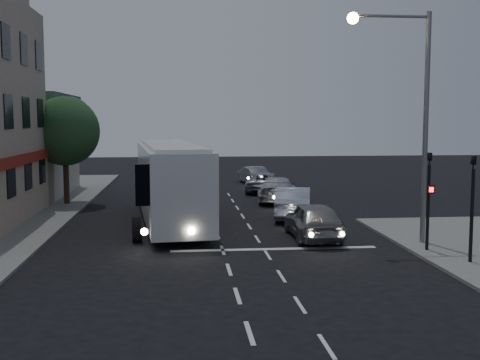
{
  "coord_description": "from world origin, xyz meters",
  "views": [
    {
      "loc": [
        -1.57,
        -20.57,
        5.0
      ],
      "look_at": [
        1.16,
        6.91,
        2.2
      ],
      "focal_mm": 45.0,
      "sensor_mm": 36.0,
      "label": 1
    }
  ],
  "objects": [
    {
      "name": "ground",
      "position": [
        0.0,
        0.0,
        0.0
      ],
      "size": [
        120.0,
        120.0,
        0.0
      ],
      "primitive_type": "plane",
      "color": "black"
    },
    {
      "name": "road_markings",
      "position": [
        1.29,
        3.31,
        0.0
      ],
      "size": [
        8.0,
        30.55,
        0.01
      ],
      "color": "silver",
      "rests_on": "ground"
    },
    {
      "name": "tour_bus",
      "position": [
        -2.07,
        8.23,
        2.08
      ],
      "size": [
        3.9,
        12.74,
        3.84
      ],
      "rotation": [
        0.0,
        0.0,
        0.1
      ],
      "color": "silver",
      "rests_on": "ground"
    },
    {
      "name": "car_suv",
      "position": [
        3.93,
        3.8,
        0.79
      ],
      "size": [
        1.88,
        4.63,
        1.57
      ],
      "primitive_type": "imported",
      "rotation": [
        0.0,
        0.0,
        3.15
      ],
      "color": "gray",
      "rests_on": "ground"
    },
    {
      "name": "car_sedan_a",
      "position": [
        4.09,
        9.1,
        0.8
      ],
      "size": [
        2.69,
        5.08,
        1.59
      ],
      "primitive_type": "imported",
      "rotation": [
        0.0,
        0.0,
        2.92
      ],
      "color": "silver",
      "rests_on": "ground"
    },
    {
      "name": "car_sedan_b",
      "position": [
        4.24,
        15.22,
        0.76
      ],
      "size": [
        3.13,
        5.58,
        1.53
      ],
      "primitive_type": "imported",
      "rotation": [
        0.0,
        0.0,
        2.94
      ],
      "color": "#B5B7BD",
      "rests_on": "ground"
    },
    {
      "name": "car_sedan_c",
      "position": [
        4.3,
        20.03,
        0.68
      ],
      "size": [
        3.6,
        5.31,
        1.35
      ],
      "primitive_type": "imported",
      "rotation": [
        0.0,
        0.0,
        2.84
      ],
      "color": "#9B9AA8",
      "rests_on": "ground"
    },
    {
      "name": "car_extra",
      "position": [
        4.02,
        25.66,
        0.68
      ],
      "size": [
        2.27,
        4.31,
        1.35
      ],
      "primitive_type": "imported",
      "rotation": [
        0.0,
        0.0,
        3.36
      ],
      "color": "#A0A1A9",
      "rests_on": "ground"
    },
    {
      "name": "traffic_signal_main",
      "position": [
        7.6,
        0.78,
        2.42
      ],
      "size": [
        0.25,
        0.35,
        4.1
      ],
      "color": "black",
      "rests_on": "sidewalk_near"
    },
    {
      "name": "traffic_signal_side",
      "position": [
        8.3,
        -1.2,
        2.42
      ],
      "size": [
        0.18,
        0.15,
        4.1
      ],
      "color": "black",
      "rests_on": "sidewalk_near"
    },
    {
      "name": "streetlight",
      "position": [
        7.34,
        2.2,
        5.73
      ],
      "size": [
        3.32,
        0.44,
        9.0
      ],
      "color": "slate",
      "rests_on": "sidewalk_near"
    },
    {
      "name": "street_tree",
      "position": [
        -8.21,
        15.02,
        4.5
      ],
      "size": [
        4.0,
        4.0,
        6.2
      ],
      "color": "black",
      "rests_on": "sidewalk_far"
    }
  ]
}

